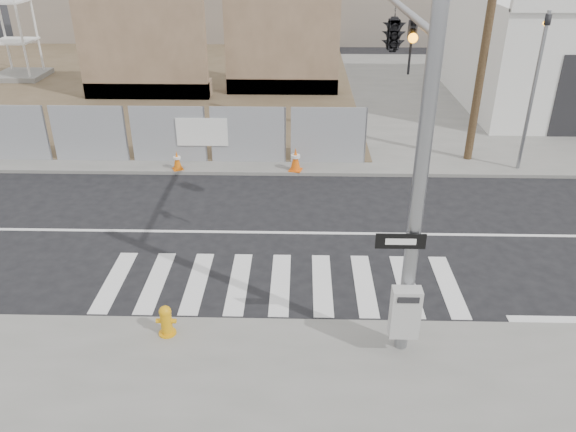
{
  "coord_description": "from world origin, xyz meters",
  "views": [
    {
      "loc": [
        0.45,
        -13.66,
        7.61
      ],
      "look_at": [
        0.16,
        -1.68,
        1.4
      ],
      "focal_mm": 35.0,
      "sensor_mm": 36.0,
      "label": 1
    }
  ],
  "objects_px": {
    "traffic_cone_c": "(177,160)",
    "traffic_cone_d": "(296,160)",
    "fire_hydrant": "(166,320)",
    "signal_pole": "(400,80)"
  },
  "relations": [
    {
      "from": "traffic_cone_d",
      "to": "traffic_cone_c",
      "type": "bearing_deg",
      "value": -180.0
    },
    {
      "from": "fire_hydrant",
      "to": "traffic_cone_c",
      "type": "bearing_deg",
      "value": 99.28
    },
    {
      "from": "traffic_cone_c",
      "to": "traffic_cone_d",
      "type": "distance_m",
      "value": 4.07
    },
    {
      "from": "traffic_cone_c",
      "to": "traffic_cone_d",
      "type": "xyz_separation_m",
      "value": [
        4.07,
        0.0,
        0.07
      ]
    },
    {
      "from": "fire_hydrant",
      "to": "traffic_cone_c",
      "type": "xyz_separation_m",
      "value": [
        -1.54,
        8.77,
        -0.01
      ]
    },
    {
      "from": "signal_pole",
      "to": "traffic_cone_d",
      "type": "distance_m",
      "value": 7.9
    },
    {
      "from": "signal_pole",
      "to": "traffic_cone_d",
      "type": "bearing_deg",
      "value": 109.49
    },
    {
      "from": "signal_pole",
      "to": "fire_hydrant",
      "type": "relative_size",
      "value": 10.26
    },
    {
      "from": "signal_pole",
      "to": "fire_hydrant",
      "type": "height_order",
      "value": "signal_pole"
    },
    {
      "from": "fire_hydrant",
      "to": "traffic_cone_d",
      "type": "relative_size",
      "value": 0.85
    }
  ]
}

